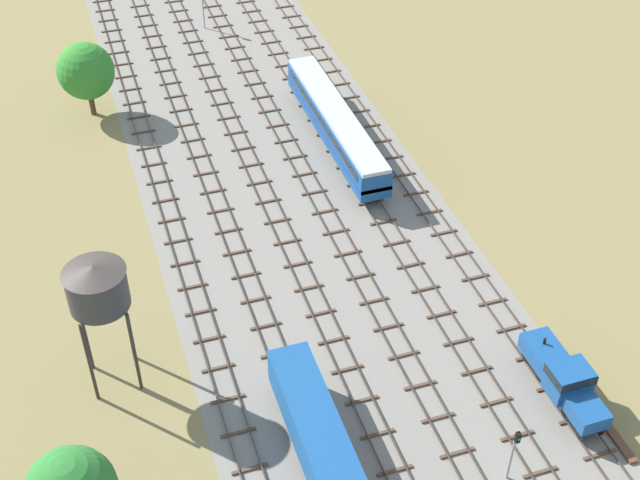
{
  "coord_description": "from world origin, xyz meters",
  "views": [
    {
      "loc": [
        -16.84,
        -15.81,
        45.63
      ],
      "look_at": [
        0.0,
        35.23,
        1.5
      ],
      "focal_mm": 47.85,
      "sensor_mm": 36.0,
      "label": 1
    }
  ],
  "objects_px": {
    "freight_boxcar_left_nearest": "(320,440)",
    "signal_post_near": "(514,448)",
    "signal_post_nearest": "(202,1)",
    "passenger_coach_centre_right_mid": "(335,123)",
    "shunter_loco_right_near": "(565,378)",
    "water_tower": "(97,287)"
  },
  "relations": [
    {
      "from": "freight_boxcar_left_nearest",
      "to": "signal_post_near",
      "type": "distance_m",
      "value": 11.87
    },
    {
      "from": "freight_boxcar_left_nearest",
      "to": "signal_post_nearest",
      "type": "xyz_separation_m",
      "value": [
        6.51,
        64.22,
        1.07
      ]
    },
    {
      "from": "passenger_coach_centre_right_mid",
      "to": "signal_post_near",
      "type": "relative_size",
      "value": 4.62
    },
    {
      "from": "shunter_loco_right_near",
      "to": "water_tower",
      "type": "height_order",
      "value": "water_tower"
    },
    {
      "from": "shunter_loco_right_near",
      "to": "signal_post_near",
      "type": "relative_size",
      "value": 1.78
    },
    {
      "from": "freight_boxcar_left_nearest",
      "to": "water_tower",
      "type": "height_order",
      "value": "water_tower"
    },
    {
      "from": "water_tower",
      "to": "signal_post_near",
      "type": "bearing_deg",
      "value": -36.07
    },
    {
      "from": "water_tower",
      "to": "passenger_coach_centre_right_mid",
      "type": "bearing_deg",
      "value": 43.82
    },
    {
      "from": "freight_boxcar_left_nearest",
      "to": "passenger_coach_centre_right_mid",
      "type": "distance_m",
      "value": 37.14
    },
    {
      "from": "freight_boxcar_left_nearest",
      "to": "passenger_coach_centre_right_mid",
      "type": "bearing_deg",
      "value": 69.45
    },
    {
      "from": "signal_post_nearest",
      "to": "shunter_loco_right_near",
      "type": "bearing_deg",
      "value": -80.4
    },
    {
      "from": "passenger_coach_centre_right_mid",
      "to": "water_tower",
      "type": "distance_m",
      "value": 34.27
    },
    {
      "from": "passenger_coach_centre_right_mid",
      "to": "water_tower",
      "type": "relative_size",
      "value": 2.11
    },
    {
      "from": "freight_boxcar_left_nearest",
      "to": "shunter_loco_right_near",
      "type": "bearing_deg",
      "value": -0.03
    },
    {
      "from": "water_tower",
      "to": "signal_post_nearest",
      "type": "distance_m",
      "value": 55.97
    },
    {
      "from": "water_tower",
      "to": "signal_post_nearest",
      "type": "height_order",
      "value": "water_tower"
    },
    {
      "from": "shunter_loco_right_near",
      "to": "freight_boxcar_left_nearest",
      "type": "bearing_deg",
      "value": 179.97
    },
    {
      "from": "shunter_loco_right_near",
      "to": "signal_post_nearest",
      "type": "distance_m",
      "value": 65.16
    },
    {
      "from": "signal_post_nearest",
      "to": "water_tower",
      "type": "bearing_deg",
      "value": -108.65
    },
    {
      "from": "water_tower",
      "to": "signal_post_nearest",
      "type": "relative_size",
      "value": 1.87
    },
    {
      "from": "water_tower",
      "to": "signal_post_near",
      "type": "distance_m",
      "value": 27.99
    },
    {
      "from": "freight_boxcar_left_nearest",
      "to": "passenger_coach_centre_right_mid",
      "type": "xyz_separation_m",
      "value": [
        13.04,
        34.77,
        0.16
      ]
    }
  ]
}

